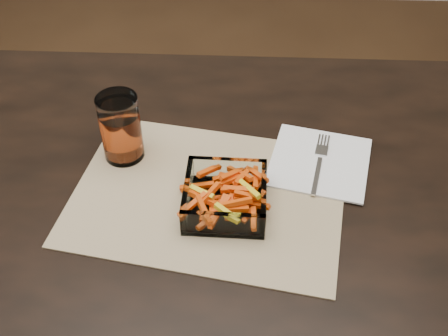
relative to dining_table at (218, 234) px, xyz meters
The scene contains 6 objects.
dining_table is the anchor object (origin of this frame).
placemat 0.09m from the dining_table, 144.46° to the left, with size 0.45×0.33×0.00m, color #9D8567.
glass_bowl 0.11m from the dining_table, 51.57° to the right, with size 0.13×0.13×0.05m.
tumbler 0.25m from the dining_table, 149.02° to the left, with size 0.07×0.07×0.13m.
napkin 0.22m from the dining_table, 29.33° to the left, with size 0.17×0.17×0.00m, color white.
fork 0.22m from the dining_table, 28.84° to the left, with size 0.05×0.16×0.00m.
Camera 1 is at (0.04, -0.64, 1.44)m, focal length 45.00 mm.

